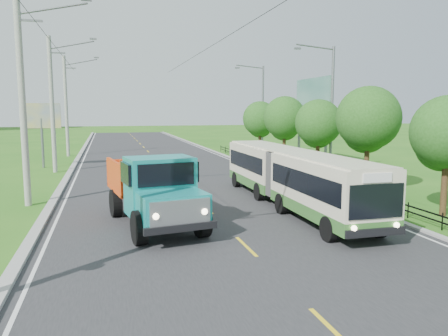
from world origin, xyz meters
name	(u,v)px	position (x,y,z in m)	size (l,w,h in m)	color
ground	(246,247)	(0.00, 0.00, 0.00)	(240.00, 240.00, 0.00)	#276417
road	(167,170)	(0.00, 20.00, 0.01)	(14.00, 120.00, 0.02)	#28282B
curb_left	(70,173)	(-7.20, 20.00, 0.07)	(0.40, 120.00, 0.15)	#9E9E99
curb_right	(254,166)	(7.15, 20.00, 0.05)	(0.30, 120.00, 0.10)	#9E9E99
edge_line_left	(78,173)	(-6.65, 20.00, 0.02)	(0.12, 120.00, 0.00)	silver
edge_line_right	(248,167)	(6.65, 20.00, 0.02)	(0.12, 120.00, 0.00)	silver
centre_dash	(246,246)	(0.00, 0.00, 0.02)	(0.12, 2.20, 0.00)	yellow
railing_right	(293,173)	(8.00, 14.00, 0.30)	(0.04, 40.00, 0.60)	black
pole_near	(23,101)	(-8.26, 9.00, 5.09)	(3.51, 0.32, 10.00)	gray
pole_mid	(52,104)	(-8.26, 21.00, 5.09)	(3.51, 0.32, 10.00)	gray
pole_far	(66,106)	(-8.26, 33.00, 5.09)	(3.51, 0.32, 10.00)	gray
tree_second	(446,136)	(9.86, 2.14, 3.52)	(3.18, 3.26, 5.30)	#382314
tree_third	(368,122)	(9.86, 8.14, 3.99)	(3.60, 3.62, 6.00)	#382314
tree_fourth	(318,125)	(9.86, 14.14, 3.59)	(3.24, 3.31, 5.40)	#382314
tree_fifth	(285,120)	(9.86, 20.14, 3.85)	(3.48, 3.52, 5.80)	#382314
tree_back	(260,121)	(9.86, 26.14, 3.65)	(3.30, 3.36, 5.50)	#382314
streetlight_mid	(330,106)	(10.64, 14.00, 4.90)	(3.02, 0.20, 9.07)	slate
streetlight_far	(261,108)	(10.64, 28.00, 4.90)	(3.02, 0.20, 9.07)	slate
planter_near	(367,194)	(8.60, 6.00, 0.29)	(0.64, 0.64, 0.67)	silver
planter_mid	(301,173)	(8.60, 14.00, 0.29)	(0.64, 0.64, 0.67)	silver
planter_far	(262,160)	(8.60, 22.00, 0.29)	(0.64, 0.64, 0.67)	silver
billboard_left	(41,120)	(-9.50, 24.00, 3.87)	(3.00, 0.20, 5.20)	slate
billboard_right	(313,102)	(12.30, 20.00, 5.34)	(0.24, 6.00, 7.30)	slate
bus	(291,174)	(4.02, 5.44, 1.61)	(2.32, 13.86, 2.67)	#346C2B
dump_truck	(154,186)	(-2.73, 3.70, 1.63)	(3.61, 7.16, 2.88)	teal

